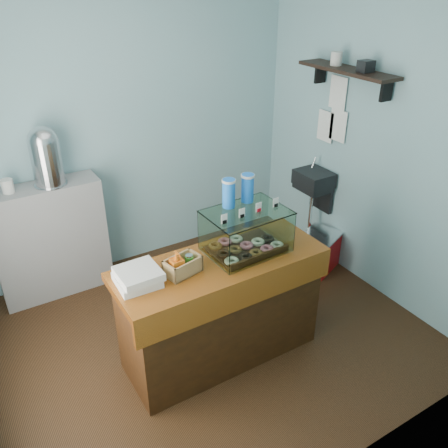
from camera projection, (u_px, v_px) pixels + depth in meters
ground at (206, 334)px, 4.08m from camera, size 3.50×3.50×0.00m
room_shell at (204, 144)px, 3.28m from camera, size 3.54×3.04×2.82m
counter at (221, 309)px, 3.67m from camera, size 1.60×0.60×0.90m
back_shelf at (51, 240)px, 4.39m from camera, size 1.00×0.32×1.10m
display_case at (244, 228)px, 3.53m from camera, size 0.61×0.45×0.54m
condiment_crate at (181, 265)px, 3.28m from camera, size 0.28×0.20×0.20m
pastry_boxes at (138, 277)px, 3.18m from camera, size 0.29×0.29×0.11m
coffee_urn at (45, 155)px, 4.03m from camera, size 0.29×0.29×0.53m
red_cooler at (318, 251)px, 4.89m from camera, size 0.54×0.48×0.39m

